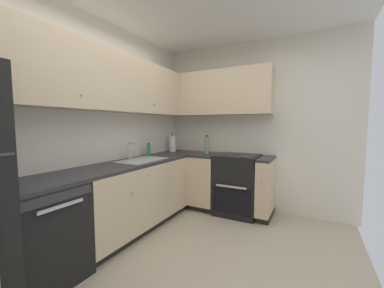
{
  "coord_description": "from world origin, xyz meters",
  "views": [
    {
      "loc": [
        -1.74,
        -0.88,
        1.35
      ],
      "look_at": [
        0.99,
        0.58,
        1.09
      ],
      "focal_mm": 21.44,
      "sensor_mm": 36.0,
      "label": 1
    }
  ],
  "objects_px": {
    "soap_bottle": "(149,150)",
    "oil_bottle": "(207,145)",
    "paper_towel_roll": "(172,144)",
    "oven_range": "(238,184)",
    "dishwasher": "(40,234)"
  },
  "relations": [
    {
      "from": "oil_bottle",
      "to": "paper_towel_roll",
      "type": "bearing_deg",
      "value": 89.38
    },
    {
      "from": "oven_range",
      "to": "oil_bottle",
      "type": "height_order",
      "value": "oil_bottle"
    },
    {
      "from": "soap_bottle",
      "to": "paper_towel_roll",
      "type": "xyz_separation_m",
      "value": [
        0.62,
        -0.02,
        0.05
      ]
    },
    {
      "from": "paper_towel_roll",
      "to": "oven_range",
      "type": "bearing_deg",
      "value": -89.42
    },
    {
      "from": "oven_range",
      "to": "soap_bottle",
      "type": "relative_size",
      "value": 5.26
    },
    {
      "from": "paper_towel_roll",
      "to": "oil_bottle",
      "type": "relative_size",
      "value": 1.11
    },
    {
      "from": "paper_towel_roll",
      "to": "oil_bottle",
      "type": "distance_m",
      "value": 0.66
    },
    {
      "from": "dishwasher",
      "to": "oven_range",
      "type": "bearing_deg",
      "value": -23.69
    },
    {
      "from": "dishwasher",
      "to": "oil_bottle",
      "type": "height_order",
      "value": "oil_bottle"
    },
    {
      "from": "soap_bottle",
      "to": "oil_bottle",
      "type": "xyz_separation_m",
      "value": [
        0.62,
        -0.68,
        0.06
      ]
    },
    {
      "from": "oil_bottle",
      "to": "oven_range",
      "type": "bearing_deg",
      "value": -87.89
    },
    {
      "from": "oven_range",
      "to": "soap_bottle",
      "type": "xyz_separation_m",
      "value": [
        -0.64,
        1.2,
        0.52
      ]
    },
    {
      "from": "oven_range",
      "to": "oil_bottle",
      "type": "relative_size",
      "value": 3.44
    },
    {
      "from": "soap_bottle",
      "to": "paper_towel_roll",
      "type": "distance_m",
      "value": 0.63
    },
    {
      "from": "dishwasher",
      "to": "soap_bottle",
      "type": "xyz_separation_m",
      "value": [
        1.68,
        0.18,
        0.54
      ]
    }
  ]
}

